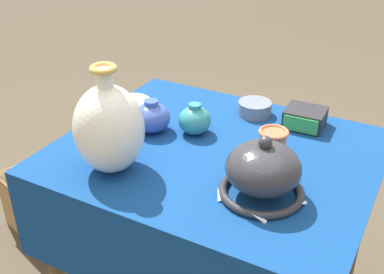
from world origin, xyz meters
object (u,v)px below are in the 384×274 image
vase_dome_bell (263,172)px  jar_round_teal (195,120)px  vase_tall_bulbous (109,128)px  jar_round_cobalt (152,117)px  bowl_shallow_celadon (134,104)px  mosaic_tile_box (305,118)px  pot_squat_slate (255,108)px  cup_wide_terracotta (273,141)px  wooden_crate (48,205)px

vase_dome_bell → jar_round_teal: (-0.32, 0.22, -0.02)m
vase_tall_bulbous → jar_round_cobalt: size_ratio=2.61×
bowl_shallow_celadon → mosaic_tile_box: bearing=18.7°
vase_tall_bulbous → pot_squat_slate: bearing=66.5°
bowl_shallow_celadon → vase_dome_bell: bearing=-22.9°
vase_tall_bulbous → mosaic_tile_box: (0.41, 0.52, -0.10)m
vase_dome_bell → bowl_shallow_celadon: bearing=157.1°
jar_round_cobalt → jar_round_teal: jar_round_cobalt is taller
jar_round_cobalt → bowl_shallow_celadon: jar_round_cobalt is taller
cup_wide_terracotta → jar_round_cobalt: size_ratio=0.76×
cup_wide_terracotta → jar_round_teal: size_ratio=0.86×
cup_wide_terracotta → jar_round_teal: (-0.27, -0.00, 0.01)m
cup_wide_terracotta → pot_squat_slate: (-0.15, 0.22, -0.02)m
bowl_shallow_celadon → wooden_crate: bowl_shallow_celadon is taller
vase_dome_bell → mosaic_tile_box: bearing=92.0°
vase_tall_bulbous → pot_squat_slate: size_ratio=2.72×
vase_dome_bell → jar_round_cobalt: size_ratio=2.00×
jar_round_cobalt → pot_squat_slate: jar_round_cobalt is taller
vase_dome_bell → jar_round_teal: size_ratio=2.26×
vase_tall_bulbous → wooden_crate: 0.97m
mosaic_tile_box → vase_tall_bulbous: bearing=-130.5°
vase_tall_bulbous → jar_round_cobalt: bearing=95.2°
vase_dome_bell → pot_squat_slate: 0.48m
mosaic_tile_box → pot_squat_slate: 0.18m
jar_round_teal → vase_dome_bell: bearing=-34.3°
mosaic_tile_box → cup_wide_terracotta: size_ratio=1.45×
cup_wide_terracotta → vase_dome_bell: bearing=-77.2°
vase_tall_bulbous → jar_round_cobalt: vase_tall_bulbous is taller
vase_tall_bulbous → vase_dome_bell: 0.44m
mosaic_tile_box → wooden_crate: 1.21m
vase_dome_bell → pot_squat_slate: size_ratio=2.08×
vase_tall_bulbous → mosaic_tile_box: vase_tall_bulbous is taller
mosaic_tile_box → jar_round_cobalt: bearing=-150.2°
pot_squat_slate → wooden_crate: 1.06m
wooden_crate → jar_round_teal: bearing=19.0°
cup_wide_terracotta → jar_round_teal: jar_round_teal is taller
vase_tall_bulbous → jar_round_cobalt: (-0.02, 0.25, -0.08)m
cup_wide_terracotta → bowl_shallow_celadon: cup_wide_terracotta is taller
vase_dome_bell → jar_round_cobalt: bearing=160.1°
vase_tall_bulbous → jar_round_teal: vase_tall_bulbous is taller
jar_round_cobalt → bowl_shallow_celadon: size_ratio=0.87×
cup_wide_terracotta → pot_squat_slate: bearing=123.8°
bowl_shallow_celadon → vase_tall_bulbous: bearing=-65.2°
pot_squat_slate → jar_round_teal: bearing=-118.8°
mosaic_tile_box → jar_round_cobalt: 0.51m
vase_dome_bell → cup_wide_terracotta: (-0.05, 0.22, -0.03)m
vase_dome_bell → jar_round_teal: 0.39m
vase_dome_bell → bowl_shallow_celadon: 0.63m
pot_squat_slate → wooden_crate: pot_squat_slate is taller
pot_squat_slate → wooden_crate: size_ratio=0.25×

